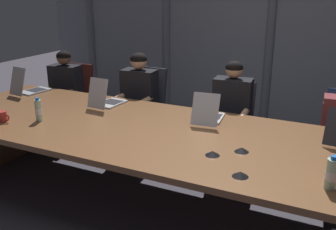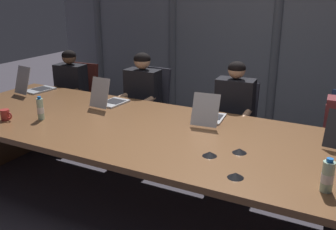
{
  "view_description": "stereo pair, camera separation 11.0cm",
  "coord_description": "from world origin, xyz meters",
  "px_view_note": "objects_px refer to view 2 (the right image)",
  "views": [
    {
      "loc": [
        1.09,
        -2.74,
        1.91
      ],
      "look_at": [
        -0.3,
        0.15,
        0.83
      ],
      "focal_mm": 40.67,
      "sensor_mm": 36.0,
      "label": 1
    },
    {
      "loc": [
        1.19,
        -2.69,
        1.91
      ],
      "look_at": [
        -0.3,
        0.15,
        0.83
      ],
      "focal_mm": 40.67,
      "sensor_mm": 36.0,
      "label": 2
    }
  ],
  "objects_px": {
    "person_left_end": "(67,89)",
    "water_bottle_secondary": "(40,109)",
    "conference_mic_right_side": "(239,151)",
    "laptop_left_end": "(34,87)",
    "office_chair_left_end": "(78,107)",
    "office_chair_left_mid": "(147,119)",
    "office_chair_center": "(233,135)",
    "water_bottle_primary": "(328,176)",
    "laptop_left_mid": "(109,99)",
    "conference_mic_middle": "(236,175)",
    "conference_mic_left_side": "(210,154)",
    "coffee_mug_near": "(6,115)",
    "person_center": "(232,112)",
    "person_left_mid": "(140,97)",
    "laptop_center": "(209,115)"
  },
  "relations": [
    {
      "from": "person_left_end",
      "to": "water_bottle_secondary",
      "type": "relative_size",
      "value": 5.15
    },
    {
      "from": "person_left_end",
      "to": "conference_mic_right_side",
      "type": "xyz_separation_m",
      "value": [
        2.66,
        -1.09,
        0.1
      ]
    },
    {
      "from": "laptop_left_end",
      "to": "office_chair_left_end",
      "type": "height_order",
      "value": "laptop_left_end"
    },
    {
      "from": "office_chair_left_mid",
      "to": "office_chair_center",
      "type": "distance_m",
      "value": 1.11
    },
    {
      "from": "laptop_left_end",
      "to": "water_bottle_secondary",
      "type": "bearing_deg",
      "value": -123.13
    },
    {
      "from": "office_chair_center",
      "to": "water_bottle_primary",
      "type": "bearing_deg",
      "value": 32.07
    },
    {
      "from": "laptop_left_mid",
      "to": "office_chair_left_mid",
      "type": "height_order",
      "value": "laptop_left_mid"
    },
    {
      "from": "water_bottle_primary",
      "to": "water_bottle_secondary",
      "type": "xyz_separation_m",
      "value": [
        -2.53,
        0.18,
        0.0
      ]
    },
    {
      "from": "laptop_left_end",
      "to": "office_chair_center",
      "type": "distance_m",
      "value": 2.39
    },
    {
      "from": "office_chair_left_end",
      "to": "water_bottle_secondary",
      "type": "xyz_separation_m",
      "value": [
        0.76,
        -1.37,
        0.48
      ]
    },
    {
      "from": "laptop_left_end",
      "to": "office_chair_center",
      "type": "relative_size",
      "value": 0.5
    },
    {
      "from": "laptop_left_mid",
      "to": "conference_mic_middle",
      "type": "distance_m",
      "value": 1.94
    },
    {
      "from": "laptop_left_mid",
      "to": "conference_mic_left_side",
      "type": "bearing_deg",
      "value": -112.53
    },
    {
      "from": "office_chair_left_end",
      "to": "conference_mic_left_side",
      "type": "height_order",
      "value": "office_chair_left_end"
    },
    {
      "from": "office_chair_left_end",
      "to": "office_chair_center",
      "type": "distance_m",
      "value": 2.2
    },
    {
      "from": "coffee_mug_near",
      "to": "conference_mic_right_side",
      "type": "bearing_deg",
      "value": 7.64
    },
    {
      "from": "office_chair_left_mid",
      "to": "conference_mic_left_side",
      "type": "bearing_deg",
      "value": 48.46
    },
    {
      "from": "coffee_mug_near",
      "to": "conference_mic_middle",
      "type": "distance_m",
      "value": 2.27
    },
    {
      "from": "office_chair_left_mid",
      "to": "office_chair_center",
      "type": "relative_size",
      "value": 1.07
    },
    {
      "from": "office_chair_center",
      "to": "person_left_end",
      "type": "xyz_separation_m",
      "value": [
        -2.21,
        -0.16,
        0.3
      ]
    },
    {
      "from": "office_chair_left_end",
      "to": "person_left_end",
      "type": "height_order",
      "value": "person_left_end"
    },
    {
      "from": "person_center",
      "to": "conference_mic_right_side",
      "type": "height_order",
      "value": "person_center"
    },
    {
      "from": "office_chair_left_mid",
      "to": "person_center",
      "type": "bearing_deg",
      "value": 86.11
    },
    {
      "from": "office_chair_left_end",
      "to": "person_left_mid",
      "type": "distance_m",
      "value": 1.15
    },
    {
      "from": "laptop_left_end",
      "to": "laptop_left_mid",
      "type": "xyz_separation_m",
      "value": [
        1.1,
        -0.02,
        -0.0
      ]
    },
    {
      "from": "laptop_center",
      "to": "water_bottle_primary",
      "type": "bearing_deg",
      "value": -134.5
    },
    {
      "from": "laptop_left_mid",
      "to": "water_bottle_primary",
      "type": "height_order",
      "value": "laptop_left_mid"
    },
    {
      "from": "laptop_left_end",
      "to": "water_bottle_primary",
      "type": "xyz_separation_m",
      "value": [
        3.34,
        -0.87,
        0.04
      ]
    },
    {
      "from": "person_left_end",
      "to": "person_center",
      "type": "distance_m",
      "value": 2.25
    },
    {
      "from": "laptop_center",
      "to": "office_chair_center",
      "type": "height_order",
      "value": "laptop_center"
    },
    {
      "from": "water_bottle_secondary",
      "to": "conference_mic_middle",
      "type": "height_order",
      "value": "water_bottle_secondary"
    },
    {
      "from": "water_bottle_primary",
      "to": "person_left_mid",
      "type": "bearing_deg",
      "value": 147.57
    },
    {
      "from": "office_chair_left_mid",
      "to": "person_center",
      "type": "relative_size",
      "value": 0.82
    },
    {
      "from": "office_chair_left_end",
      "to": "coffee_mug_near",
      "type": "bearing_deg",
      "value": 14.57
    },
    {
      "from": "office_chair_left_end",
      "to": "office_chair_center",
      "type": "xyz_separation_m",
      "value": [
        2.2,
        -0.0,
        -0.0
      ]
    },
    {
      "from": "office_chair_left_mid",
      "to": "person_left_mid",
      "type": "bearing_deg",
      "value": 3.48
    },
    {
      "from": "laptop_center",
      "to": "office_chair_left_end",
      "type": "relative_size",
      "value": 0.49
    },
    {
      "from": "person_left_end",
      "to": "laptop_left_mid",
      "type": "bearing_deg",
      "value": 57.79
    },
    {
      "from": "person_center",
      "to": "laptop_left_mid",
      "type": "bearing_deg",
      "value": -69.76
    },
    {
      "from": "person_left_mid",
      "to": "person_center",
      "type": "distance_m",
      "value": 1.14
    },
    {
      "from": "laptop_center",
      "to": "person_left_end",
      "type": "height_order",
      "value": "person_left_end"
    },
    {
      "from": "office_chair_left_mid",
      "to": "conference_mic_middle",
      "type": "distance_m",
      "value": 2.36
    },
    {
      "from": "conference_mic_right_side",
      "to": "person_left_mid",
      "type": "bearing_deg",
      "value": 144.92
    },
    {
      "from": "conference_mic_middle",
      "to": "conference_mic_right_side",
      "type": "bearing_deg",
      "value": 104.09
    },
    {
      "from": "person_center",
      "to": "conference_mic_middle",
      "type": "bearing_deg",
      "value": 14.6
    },
    {
      "from": "laptop_left_end",
      "to": "conference_mic_middle",
      "type": "bearing_deg",
      "value": -101.44
    },
    {
      "from": "laptop_left_end",
      "to": "laptop_center",
      "type": "relative_size",
      "value": 1.01
    },
    {
      "from": "office_chair_left_end",
      "to": "conference_mic_right_side",
      "type": "xyz_separation_m",
      "value": [
        2.65,
        -1.25,
        0.39
      ]
    },
    {
      "from": "person_left_mid",
      "to": "conference_mic_middle",
      "type": "height_order",
      "value": "person_left_mid"
    },
    {
      "from": "coffee_mug_near",
      "to": "laptop_left_end",
      "type": "bearing_deg",
      "value": 121.47
    }
  ]
}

